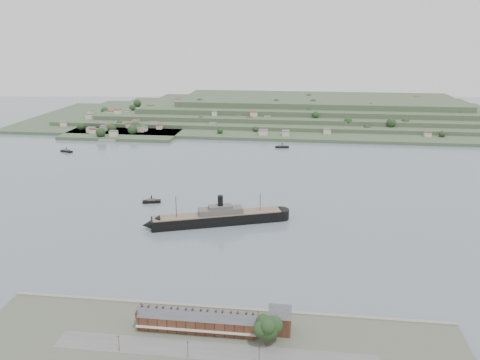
# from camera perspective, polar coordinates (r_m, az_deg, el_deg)

# --- Properties ---
(ground) EXTENTS (1400.00, 1400.00, 0.00)m
(ground) POSITION_cam_1_polar(r_m,az_deg,el_deg) (373.82, 1.68, -3.17)
(ground) COLOR slate
(ground) RESTS_ON ground
(terrace_row) EXTENTS (55.60, 9.80, 11.07)m
(terrace_row) POSITION_cam_1_polar(r_m,az_deg,el_deg) (223.66, -5.24, -16.73)
(terrace_row) COLOR #472619
(terrace_row) RESTS_ON ground
(gabled_building) EXTENTS (10.40, 10.18, 14.09)m
(gabled_building) POSITION_cam_1_polar(r_m,az_deg,el_deg) (222.28, 4.88, -16.54)
(gabled_building) COLOR #472619
(gabled_building) RESTS_ON ground
(far_peninsula) EXTENTS (760.00, 309.00, 30.00)m
(far_peninsula) POSITION_cam_1_polar(r_m,az_deg,el_deg) (750.86, 6.71, 8.27)
(far_peninsula) COLOR #374C32
(far_peninsula) RESTS_ON ground
(steamship) EXTENTS (103.58, 45.54, 25.74)m
(steamship) POSITION_cam_1_polar(r_m,az_deg,el_deg) (337.90, -3.15, -4.65)
(steamship) COLOR black
(steamship) RESTS_ON ground
(tugboat) EXTENTS (14.97, 7.13, 6.51)m
(tugboat) POSITION_cam_1_polar(r_m,az_deg,el_deg) (386.17, -10.72, -2.54)
(tugboat) COLOR black
(tugboat) RESTS_ON ground
(ferry_west) EXTENTS (15.91, 8.81, 5.75)m
(ferry_west) POSITION_cam_1_polar(r_m,az_deg,el_deg) (575.60, -20.39, 3.34)
(ferry_west) COLOR black
(ferry_west) RESTS_ON ground
(ferry_east) EXTENTS (16.50, 6.33, 6.03)m
(ferry_east) POSITION_cam_1_polar(r_m,az_deg,el_deg) (562.45, 5.15, 4.08)
(ferry_east) COLOR black
(ferry_east) RESTS_ON ground
(fig_tree) EXTENTS (12.83, 11.11, 14.32)m
(fig_tree) POSITION_cam_1_polar(r_m,az_deg,el_deg) (212.10, 3.40, -17.54)
(fig_tree) COLOR #452E20
(fig_tree) RESTS_ON ground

